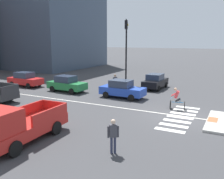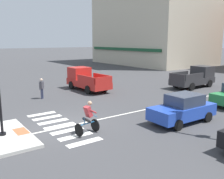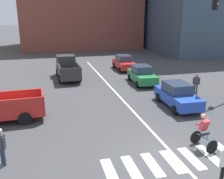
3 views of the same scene
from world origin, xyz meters
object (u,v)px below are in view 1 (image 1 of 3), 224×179
pickup_truck_red_cross_left (17,126)px  pedestrian_at_curb_left (113,134)px  car_green_eastbound_far (67,84)px  pedestrian_waiting_far_side (115,81)px  traffic_light_mast (126,41)px  car_black_cross_right (155,81)px  car_blue_eastbound_mid (122,89)px  cyclist (177,98)px  car_red_eastbound_distant (25,79)px

pickup_truck_red_cross_left → pedestrian_at_curb_left: (1.28, -4.79, 0.00)m
car_green_eastbound_far → pedestrian_waiting_far_side: 5.05m
traffic_light_mast → pedestrian_at_curb_left: bearing=-157.7°
traffic_light_mast → car_green_eastbound_far: traffic_light_mast is taller
car_green_eastbound_far → pedestrian_at_curb_left: (-10.37, -10.69, 0.17)m
car_black_cross_right → car_blue_eastbound_mid: (-5.53, 1.41, 0.00)m
pedestrian_at_curb_left → pedestrian_waiting_far_side: size_ratio=1.00×
pickup_truck_red_cross_left → pedestrian_at_curb_left: pickup_truck_red_cross_left is taller
car_blue_eastbound_mid → pickup_truck_red_cross_left: pickup_truck_red_cross_left is taller
car_green_eastbound_far → pedestrian_waiting_far_side: (2.96, -4.09, 0.17)m
cyclist → pickup_truck_red_cross_left: bearing=150.9°
car_green_eastbound_far → car_red_eastbound_distant: bearing=88.4°
car_red_eastbound_distant → pickup_truck_red_cross_left: (-11.83, -11.96, 0.17)m
car_red_eastbound_distant → pedestrian_at_curb_left: size_ratio=2.46×
car_red_eastbound_distant → pedestrian_at_curb_left: (-10.55, -16.75, 0.17)m
car_black_cross_right → pedestrian_at_curb_left: size_ratio=2.49×
pedestrian_waiting_far_side → car_green_eastbound_far: bearing=125.8°
car_green_eastbound_far → cyclist: cyclist is taller
car_red_eastbound_distant → pedestrian_at_curb_left: 19.79m
pickup_truck_red_cross_left → pedestrian_at_curb_left: 4.96m
traffic_light_mast → car_blue_eastbound_mid: (-5.62, -2.15, -4.28)m
car_black_cross_right → car_red_eastbound_distant: (-5.50, 13.70, 0.00)m
pickup_truck_red_cross_left → cyclist: 11.69m
car_black_cross_right → pickup_truck_red_cross_left: size_ratio=0.80×
cyclist → car_black_cross_right: bearing=29.0°
car_blue_eastbound_mid → cyclist: size_ratio=2.46×
car_blue_eastbound_mid → pedestrian_waiting_far_side: (2.82, 2.13, 0.17)m
pickup_truck_red_cross_left → pedestrian_at_curb_left: bearing=-75.0°
car_green_eastbound_far → pickup_truck_red_cross_left: (-11.66, -5.90, 0.17)m
car_black_cross_right → car_blue_eastbound_mid: same height
traffic_light_mast → car_black_cross_right: size_ratio=1.80×
traffic_light_mast → pickup_truck_red_cross_left: size_ratio=1.44×
pickup_truck_red_cross_left → pedestrian_waiting_far_side: pickup_truck_red_cross_left is taller
car_black_cross_right → car_blue_eastbound_mid: size_ratio=1.00×
car_black_cross_right → cyclist: 8.14m
traffic_light_mast → car_red_eastbound_distant: bearing=118.9°
car_black_cross_right → car_green_eastbound_far: 9.51m
pedestrian_at_curb_left → cyclist: bearing=-5.8°
car_black_cross_right → cyclist: cyclist is taller
car_blue_eastbound_mid → car_black_cross_right: bearing=-14.3°
pedestrian_waiting_far_side → traffic_light_mast: bearing=0.4°
traffic_light_mast → cyclist: size_ratio=4.44×
car_blue_eastbound_mid → cyclist: (-1.59, -5.36, 0.06)m
car_blue_eastbound_mid → pedestrian_at_curb_left: 11.42m
car_red_eastbound_distant → cyclist: 17.72m
car_red_eastbound_distant → traffic_light_mast: bearing=-61.1°
car_blue_eastbound_mid → cyclist: cyclist is taller
car_black_cross_right → pedestrian_at_curb_left: (-16.04, -3.05, 0.17)m
car_red_eastbound_distant → pedestrian_at_curb_left: bearing=-122.2°
cyclist → pedestrian_at_curb_left: cyclist is taller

